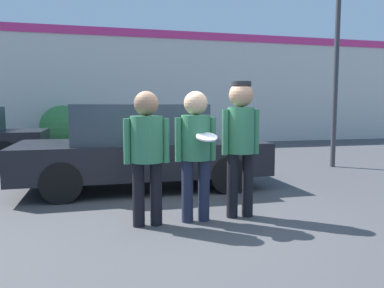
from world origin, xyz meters
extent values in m
plane|color=#3F3F42|center=(0.00, 0.00, 0.00)|extent=(56.00, 56.00, 0.00)
cube|color=silver|center=(0.00, 10.18, 2.21)|extent=(24.00, 0.18, 4.42)
cube|color=#E0337A|center=(0.00, 10.07, 4.27)|extent=(24.00, 0.04, 0.30)
cylinder|color=black|center=(-0.69, 0.05, 0.40)|extent=(0.15, 0.15, 0.81)
cylinder|color=black|center=(-0.47, 0.05, 0.40)|extent=(0.15, 0.15, 0.81)
cylinder|color=#33724C|center=(-0.58, 0.05, 1.09)|extent=(0.40, 0.40, 0.57)
cylinder|color=#33724C|center=(-0.82, 0.05, 1.07)|extent=(0.09, 0.09, 0.55)
cylinder|color=#33724C|center=(-0.35, 0.05, 1.07)|extent=(0.09, 0.09, 0.55)
sphere|color=#8C664C|center=(-0.58, 0.05, 1.53)|extent=(0.30, 0.30, 0.30)
cylinder|color=#1E2338|center=(-0.06, 0.07, 0.40)|extent=(0.15, 0.15, 0.81)
cylinder|color=#1E2338|center=(0.16, 0.07, 0.40)|extent=(0.15, 0.15, 0.81)
cylinder|color=#33724C|center=(0.05, 0.07, 1.10)|extent=(0.37, 0.37, 0.57)
cylinder|color=#33724C|center=(-0.18, 0.07, 1.07)|extent=(0.09, 0.09, 0.56)
cylinder|color=#33724C|center=(0.27, 0.07, 1.07)|extent=(0.09, 0.09, 0.56)
sphere|color=tan|center=(0.05, 0.07, 1.53)|extent=(0.30, 0.30, 0.30)
cylinder|color=silver|center=(0.12, -0.19, 1.12)|extent=(0.26, 0.26, 0.10)
cylinder|color=black|center=(0.57, 0.12, 0.43)|extent=(0.15, 0.15, 0.87)
cylinder|color=black|center=(0.79, 0.12, 0.43)|extent=(0.15, 0.15, 0.87)
cylinder|color=#33724C|center=(0.68, 0.12, 1.18)|extent=(0.35, 0.35, 0.61)
cylinder|color=#33724C|center=(0.46, 0.12, 1.15)|extent=(0.09, 0.09, 0.60)
cylinder|color=#33724C|center=(0.90, 0.12, 1.15)|extent=(0.09, 0.09, 0.60)
sphere|color=tan|center=(0.68, 0.12, 1.65)|extent=(0.33, 0.33, 0.33)
cylinder|color=black|center=(0.68, 0.12, 1.79)|extent=(0.26, 0.26, 0.06)
cube|color=black|center=(-0.36, 2.32, 0.56)|extent=(4.39, 1.89, 0.57)
cube|color=#28333D|center=(-0.45, 2.32, 1.19)|extent=(2.28, 1.62, 0.68)
cylinder|color=black|center=(1.00, 3.16, 0.32)|extent=(0.65, 0.22, 0.65)
cylinder|color=black|center=(1.00, 1.48, 0.32)|extent=(0.65, 0.22, 0.65)
cylinder|color=black|center=(-1.73, 3.16, 0.32)|extent=(0.65, 0.22, 0.65)
cylinder|color=black|center=(-1.73, 1.48, 0.32)|extent=(0.65, 0.22, 0.65)
cylinder|color=black|center=(-3.27, 6.60, 0.35)|extent=(0.70, 0.22, 0.70)
cylinder|color=black|center=(-3.27, 4.96, 0.35)|extent=(0.70, 0.22, 0.70)
cylinder|color=#38383D|center=(4.49, 3.51, 2.55)|extent=(0.12, 0.12, 5.09)
sphere|color=#387A3D|center=(-2.33, 9.23, 0.76)|extent=(1.53, 1.53, 1.53)
camera|label=1|loc=(-1.18, -4.53, 1.49)|focal=35.00mm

